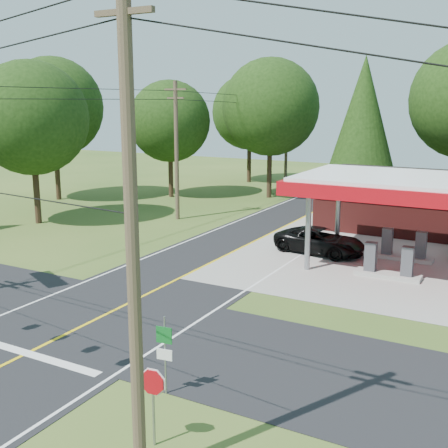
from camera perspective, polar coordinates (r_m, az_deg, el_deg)
The scene contains 13 objects.
ground at distance 23.48m, azimuth -12.80°, elevation -9.43°, with size 120.00×120.00×0.00m, color #36541D.
main_highway at distance 23.48m, azimuth -12.80°, elevation -9.41°, with size 8.00×120.00×0.02m, color black.
cross_road at distance 23.48m, azimuth -12.80°, elevation -9.39°, with size 70.00×7.00×0.02m, color black.
lane_center_yellow at distance 23.47m, azimuth -12.80°, elevation -9.37°, with size 0.15×110.00×0.00m, color yellow.
gas_canopy at distance 30.00m, azimuth 17.55°, elevation 3.51°, with size 10.60×7.40×4.88m.
convenience_store at distance 39.95m, azimuth 21.63°, elevation 1.89°, with size 16.40×7.55×3.80m.
utility_pole_near_right at distance 11.94m, azimuth -9.35°, elevation -0.61°, with size 1.80×0.30×11.50m.
utility_pole_far_left at distance 41.14m, azimuth -4.85°, elevation 7.62°, with size 1.80×0.30×10.00m.
utility_pole_north at distance 55.49m, azimuth 6.35°, elevation 8.36°, with size 0.30×0.30×9.50m.
treeline_backdrop at distance 42.49m, azimuth 9.90°, elevation 10.73°, with size 70.27×51.59×13.30m.
suv_car at distance 32.70m, azimuth 9.74°, elevation -1.72°, with size 5.24×5.24×1.46m, color black.
octagonal_stop_sign at distance 14.71m, azimuth -7.26°, elevation -16.27°, with size 0.75×0.13×2.14m.
route_sign_post at distance 17.01m, azimuth -6.05°, elevation -12.44°, with size 0.50×0.12×2.47m.
Camera 1 is at (14.74, -16.12, 8.62)m, focal length 45.00 mm.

